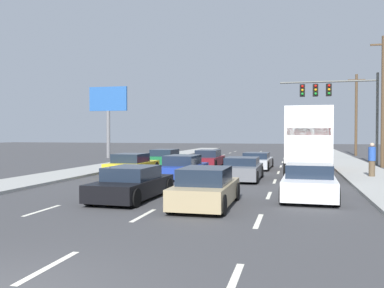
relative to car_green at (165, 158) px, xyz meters
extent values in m
plane|color=#3D3D3F|center=(5.06, -0.17, -0.58)|extent=(140.00, 140.00, 0.00)
cube|color=#9E9E99|center=(13.52, -5.17, -0.51)|extent=(3.03, 80.00, 0.14)
cube|color=#9E9E99|center=(-3.41, -5.17, -0.51)|extent=(3.03, 80.00, 0.14)
cube|color=silver|center=(1.66, -18.47, -0.57)|extent=(0.14, 2.00, 0.01)
cube|color=silver|center=(1.66, -13.47, -0.57)|extent=(0.14, 2.00, 0.01)
cube|color=silver|center=(1.66, -8.47, -0.57)|extent=(0.14, 2.00, 0.01)
cube|color=silver|center=(1.66, -3.47, -0.57)|extent=(0.14, 2.00, 0.01)
cube|color=silver|center=(1.66, 1.53, -0.57)|extent=(0.14, 2.00, 0.01)
cube|color=silver|center=(1.66, 6.53, -0.57)|extent=(0.14, 2.00, 0.01)
cube|color=silver|center=(1.66, 11.53, -0.57)|extent=(0.14, 2.00, 0.01)
cube|color=silver|center=(1.66, 16.53, -0.57)|extent=(0.14, 2.00, 0.01)
cube|color=silver|center=(1.66, 21.53, -0.57)|extent=(0.14, 2.00, 0.01)
cube|color=silver|center=(1.66, 26.53, -0.57)|extent=(0.14, 2.00, 0.01)
cube|color=silver|center=(5.06, -23.47, -0.57)|extent=(0.14, 2.00, 0.01)
cube|color=silver|center=(5.06, -18.47, -0.57)|extent=(0.14, 2.00, 0.01)
cube|color=silver|center=(5.06, -13.47, -0.57)|extent=(0.14, 2.00, 0.01)
cube|color=silver|center=(5.06, -8.47, -0.57)|extent=(0.14, 2.00, 0.01)
cube|color=silver|center=(5.06, -3.47, -0.57)|extent=(0.14, 2.00, 0.01)
cube|color=silver|center=(5.06, 1.53, -0.57)|extent=(0.14, 2.00, 0.01)
cube|color=silver|center=(5.06, 6.53, -0.57)|extent=(0.14, 2.00, 0.01)
cube|color=silver|center=(5.06, 11.53, -0.57)|extent=(0.14, 2.00, 0.01)
cube|color=silver|center=(5.06, 16.53, -0.57)|extent=(0.14, 2.00, 0.01)
cube|color=silver|center=(5.06, 21.53, -0.57)|extent=(0.14, 2.00, 0.01)
cube|color=silver|center=(5.06, 26.53, -0.57)|extent=(0.14, 2.00, 0.01)
cube|color=silver|center=(8.46, -23.47, -0.57)|extent=(0.14, 2.00, 0.01)
cube|color=silver|center=(8.46, -18.47, -0.57)|extent=(0.14, 2.00, 0.01)
cube|color=silver|center=(8.46, -13.47, -0.57)|extent=(0.14, 2.00, 0.01)
cube|color=silver|center=(8.46, -8.47, -0.57)|extent=(0.14, 2.00, 0.01)
cube|color=silver|center=(8.46, -3.47, -0.57)|extent=(0.14, 2.00, 0.01)
cube|color=silver|center=(8.46, 1.53, -0.57)|extent=(0.14, 2.00, 0.01)
cube|color=silver|center=(8.46, 6.53, -0.57)|extent=(0.14, 2.00, 0.01)
cube|color=silver|center=(8.46, 11.53, -0.57)|extent=(0.14, 2.00, 0.01)
cube|color=silver|center=(8.46, 16.53, -0.57)|extent=(0.14, 2.00, 0.01)
cube|color=silver|center=(8.46, 21.53, -0.57)|extent=(0.14, 2.00, 0.01)
cube|color=silver|center=(8.46, 26.53, -0.57)|extent=(0.14, 2.00, 0.01)
cube|color=#196B38|center=(0.00, 0.05, -0.12)|extent=(1.97, 4.75, 0.64)
cube|color=#192333|center=(0.00, -0.16, 0.44)|extent=(1.68, 2.23, 0.47)
cylinder|color=black|center=(-0.81, 1.87, -0.26)|extent=(0.24, 0.65, 0.64)
cylinder|color=black|center=(0.91, 1.82, -0.26)|extent=(0.24, 0.65, 0.64)
cylinder|color=black|center=(-0.91, -1.73, -0.26)|extent=(0.24, 0.65, 0.64)
cylinder|color=black|center=(0.81, -1.78, -0.26)|extent=(0.24, 0.65, 0.64)
cube|color=yellow|center=(0.04, -6.72, -0.14)|extent=(2.02, 4.29, 0.59)
cube|color=#192333|center=(0.03, -7.01, 0.42)|extent=(1.72, 2.02, 0.52)
cylinder|color=black|center=(-0.80, -5.13, -0.26)|extent=(0.24, 0.65, 0.64)
cylinder|color=black|center=(0.97, -5.18, -0.26)|extent=(0.24, 0.65, 0.64)
cylinder|color=black|center=(-0.89, -8.26, -0.26)|extent=(0.24, 0.65, 0.64)
cylinder|color=black|center=(0.88, -8.31, -0.26)|extent=(0.24, 0.65, 0.64)
cube|color=maroon|center=(3.33, -0.24, -0.14)|extent=(1.74, 4.46, 0.59)
cube|color=#192333|center=(3.33, -0.25, 0.41)|extent=(1.53, 2.18, 0.51)
cylinder|color=black|center=(2.53, 1.44, -0.26)|extent=(0.22, 0.64, 0.64)
cylinder|color=black|center=(4.14, 1.43, -0.26)|extent=(0.22, 0.64, 0.64)
cylinder|color=black|center=(2.52, -1.92, -0.26)|extent=(0.22, 0.64, 0.64)
cylinder|color=black|center=(4.13, -1.92, -0.26)|extent=(0.22, 0.64, 0.64)
cube|color=#1E389E|center=(3.52, -8.04, -0.14)|extent=(1.95, 4.42, 0.59)
cube|color=#192333|center=(3.52, -8.22, 0.42)|extent=(1.66, 2.20, 0.52)
cylinder|color=black|center=(2.72, -6.38, -0.26)|extent=(0.24, 0.65, 0.64)
cylinder|color=black|center=(4.42, -6.43, -0.26)|extent=(0.24, 0.65, 0.64)
cylinder|color=black|center=(2.62, -9.65, -0.26)|extent=(0.24, 0.65, 0.64)
cylinder|color=black|center=(4.32, -9.70, -0.26)|extent=(0.24, 0.65, 0.64)
cube|color=black|center=(3.55, -15.61, -0.14)|extent=(1.94, 4.51, 0.60)
cube|color=#192333|center=(3.55, -15.62, 0.40)|extent=(1.65, 2.19, 0.48)
cylinder|color=black|center=(2.77, -13.91, -0.26)|extent=(0.24, 0.65, 0.64)
cylinder|color=black|center=(4.44, -13.97, -0.26)|extent=(0.24, 0.65, 0.64)
cylinder|color=black|center=(2.66, -17.26, -0.26)|extent=(0.24, 0.65, 0.64)
cylinder|color=black|center=(4.32, -17.31, -0.26)|extent=(0.24, 0.65, 0.64)
cube|color=#B7BABF|center=(6.91, -1.03, -0.15)|extent=(1.98, 4.61, 0.58)
cube|color=#192333|center=(6.91, -1.22, 0.35)|extent=(1.68, 2.23, 0.41)
cylinder|color=black|center=(6.11, 0.73, -0.26)|extent=(0.24, 0.65, 0.64)
cylinder|color=black|center=(7.82, 0.67, -0.26)|extent=(0.24, 0.65, 0.64)
cylinder|color=black|center=(6.00, -2.73, -0.26)|extent=(0.24, 0.65, 0.64)
cylinder|color=black|center=(7.72, -2.78, -0.26)|extent=(0.24, 0.65, 0.64)
cube|color=slate|center=(6.75, -8.27, -0.11)|extent=(1.89, 4.18, 0.65)
cube|color=#192333|center=(6.75, -8.20, 0.41)|extent=(1.65, 2.00, 0.40)
cylinder|color=black|center=(5.89, -6.73, -0.26)|extent=(0.22, 0.64, 0.64)
cylinder|color=black|center=(7.63, -6.74, -0.26)|extent=(0.22, 0.64, 0.64)
cylinder|color=black|center=(5.87, -9.80, -0.26)|extent=(0.22, 0.64, 0.64)
cylinder|color=black|center=(7.62, -9.81, -0.26)|extent=(0.22, 0.64, 0.64)
cube|color=tan|center=(6.55, -16.50, -0.11)|extent=(1.73, 4.10, 0.65)
cube|color=#192333|center=(6.55, -16.67, 0.48)|extent=(1.52, 2.08, 0.53)
cylinder|color=black|center=(5.76, -15.00, -0.26)|extent=(0.22, 0.64, 0.64)
cylinder|color=black|center=(7.35, -15.01, -0.26)|extent=(0.22, 0.64, 0.64)
cylinder|color=black|center=(5.74, -17.99, -0.26)|extent=(0.22, 0.64, 0.64)
cylinder|color=black|center=(7.34, -18.00, -0.26)|extent=(0.22, 0.64, 0.64)
cube|color=white|center=(10.14, -5.84, 1.81)|extent=(2.44, 6.10, 2.87)
cube|color=red|center=(10.09, -8.85, 1.95)|extent=(2.10, 0.08, 0.36)
cube|color=orange|center=(10.22, -1.67, 0.84)|extent=(2.28, 2.33, 2.24)
cylinder|color=black|center=(9.10, -1.65, -0.10)|extent=(0.32, 0.97, 0.96)
cylinder|color=black|center=(11.33, -1.69, -0.10)|extent=(0.32, 0.97, 0.96)
cylinder|color=black|center=(9.01, -7.03, -0.10)|extent=(0.32, 0.97, 0.96)
cylinder|color=black|center=(11.23, -7.07, -0.10)|extent=(0.32, 0.97, 0.96)
cube|color=white|center=(9.97, -13.97, -0.10)|extent=(2.02, 4.24, 0.68)
cube|color=#192333|center=(9.96, -14.01, 0.49)|extent=(1.72, 1.84, 0.49)
cylinder|color=black|center=(9.13, -12.40, -0.26)|extent=(0.24, 0.65, 0.64)
cylinder|color=black|center=(10.90, -12.46, -0.26)|extent=(0.24, 0.65, 0.64)
cylinder|color=black|center=(9.03, -15.48, -0.26)|extent=(0.24, 0.65, 0.64)
cylinder|color=black|center=(10.80, -15.54, -0.26)|extent=(0.24, 0.65, 0.64)
cylinder|color=#595B56|center=(15.57, 4.47, 2.96)|extent=(0.20, 0.20, 7.08)
cylinder|color=#595B56|center=(11.92, 4.47, 5.92)|extent=(7.30, 0.14, 0.14)
cube|color=black|center=(12.01, 4.47, 5.27)|extent=(0.40, 0.56, 0.95)
sphere|color=red|center=(12.01, 4.16, 5.57)|extent=(0.20, 0.20, 0.20)
sphere|color=orange|center=(12.01, 4.16, 5.27)|extent=(0.20, 0.20, 0.20)
sphere|color=green|center=(12.01, 4.16, 4.97)|extent=(0.20, 0.20, 0.20)
cube|color=black|center=(11.01, 4.47, 5.27)|extent=(0.40, 0.56, 0.95)
sphere|color=red|center=(11.01, 4.16, 5.57)|extent=(0.20, 0.20, 0.20)
sphere|color=orange|center=(11.01, 4.16, 5.27)|extent=(0.20, 0.20, 0.20)
sphere|color=green|center=(11.01, 4.16, 4.97)|extent=(0.20, 0.20, 0.20)
cube|color=black|center=(10.00, 4.47, 5.27)|extent=(0.40, 0.56, 0.95)
sphere|color=red|center=(10.00, 4.16, 5.57)|extent=(0.20, 0.20, 0.20)
sphere|color=orange|center=(10.00, 4.16, 5.27)|extent=(0.20, 0.20, 0.20)
sphere|color=green|center=(10.00, 4.16, 4.97)|extent=(0.20, 0.20, 0.20)
cylinder|color=brown|center=(15.54, 2.16, 4.10)|extent=(0.28, 0.28, 9.35)
cube|color=brown|center=(15.54, 2.16, 8.18)|extent=(1.80, 0.12, 0.12)
cylinder|color=brown|center=(15.92, 18.55, 3.84)|extent=(0.28, 0.28, 8.84)
cube|color=brown|center=(15.92, 18.55, 7.67)|extent=(1.80, 0.12, 0.12)
cylinder|color=slate|center=(-8.50, 8.34, 1.75)|extent=(0.36, 0.36, 4.66)
cube|color=#2659A5|center=(-8.50, 8.34, 5.27)|extent=(3.95, 0.20, 2.38)
cylinder|color=brown|center=(13.47, -6.05, -0.02)|extent=(0.32, 0.32, 0.84)
cylinder|color=#264CA5|center=(13.47, -6.05, 0.77)|extent=(0.38, 0.38, 0.73)
sphere|color=tan|center=(13.47, -6.05, 1.25)|extent=(0.23, 0.23, 0.23)
camera|label=1|loc=(9.42, -30.32, 1.88)|focal=39.57mm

